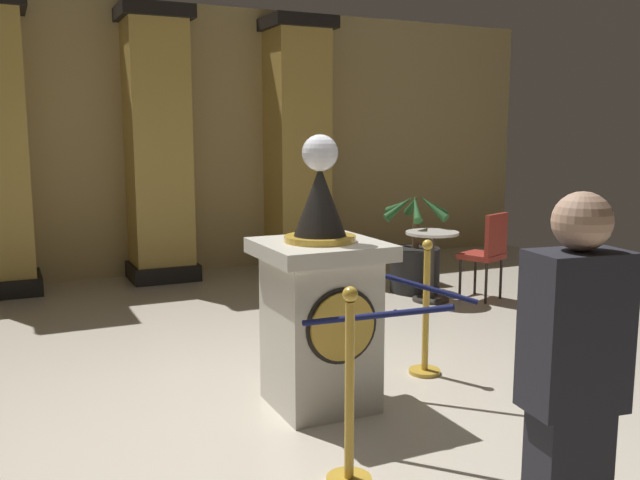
{
  "coord_description": "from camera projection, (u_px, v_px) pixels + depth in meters",
  "views": [
    {
      "loc": [
        -1.78,
        -4.06,
        1.81
      ],
      "look_at": [
        0.08,
        -0.09,
        1.13
      ],
      "focal_mm": 38.34,
      "sensor_mm": 36.0,
      "label": 1
    }
  ],
  "objects": [
    {
      "name": "pedestal_clock",
      "position": [
        320.0,
        304.0,
        4.5
      ],
      "size": [
        0.78,
        0.78,
        1.81
      ],
      "color": "beige",
      "rests_on": "ground_plane"
    },
    {
      "name": "cafe_chair_red",
      "position": [
        488.0,
        248.0,
        7.43
      ],
      "size": [
        0.52,
        0.52,
        0.96
      ],
      "color": "black",
      "rests_on": "ground_plane"
    },
    {
      "name": "column_right",
      "position": [
        297.0,
        146.0,
        9.16
      ],
      "size": [
        0.86,
        0.86,
        3.3
      ],
      "color": "black",
      "rests_on": "ground_plane"
    },
    {
      "name": "ground_plane",
      "position": [
        304.0,
        401.0,
        4.66
      ],
      "size": [
        11.43,
        11.43,
        0.0
      ],
      "primitive_type": "plane",
      "color": "beige"
    },
    {
      "name": "velvet_rope",
      "position": [
        396.0,
        298.0,
        4.27
      ],
      "size": [
        1.29,
        1.28,
        0.22
      ],
      "color": "#141947"
    },
    {
      "name": "bystander_guest",
      "position": [
        572.0,
        395.0,
        2.54
      ],
      "size": [
        0.39,
        0.27,
        1.61
      ],
      "color": "#26262D",
      "rests_on": "ground_plane"
    },
    {
      "name": "stanchion_near",
      "position": [
        349.0,
        416.0,
        3.52
      ],
      "size": [
        0.24,
        0.24,
        1.05
      ],
      "color": "gold",
      "rests_on": "ground_plane"
    },
    {
      "name": "back_wall",
      "position": [
        151.0,
        141.0,
        8.74
      ],
      "size": [
        11.43,
        0.16,
        3.44
      ],
      "primitive_type": "cube",
      "color": "tan",
      "rests_on": "ground_plane"
    },
    {
      "name": "stanchion_far",
      "position": [
        426.0,
        327.0,
        5.15
      ],
      "size": [
        0.24,
        0.24,
        1.03
      ],
      "color": "gold",
      "rests_on": "ground_plane"
    },
    {
      "name": "potted_palm_right",
      "position": [
        415.0,
        261.0,
        7.86
      ],
      "size": [
        0.82,
        0.77,
        1.17
      ],
      "color": "black",
      "rests_on": "ground_plane"
    },
    {
      "name": "cafe_table",
      "position": [
        432.0,
        257.0,
        7.39
      ],
      "size": [
        0.57,
        0.57,
        0.76
      ],
      "color": "#332D28",
      "rests_on": "ground_plane"
    },
    {
      "name": "column_centre_rear",
      "position": [
        158.0,
        148.0,
        8.38
      ],
      "size": [
        0.85,
        0.85,
        3.3
      ],
      "color": "black",
      "rests_on": "ground_plane"
    }
  ]
}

